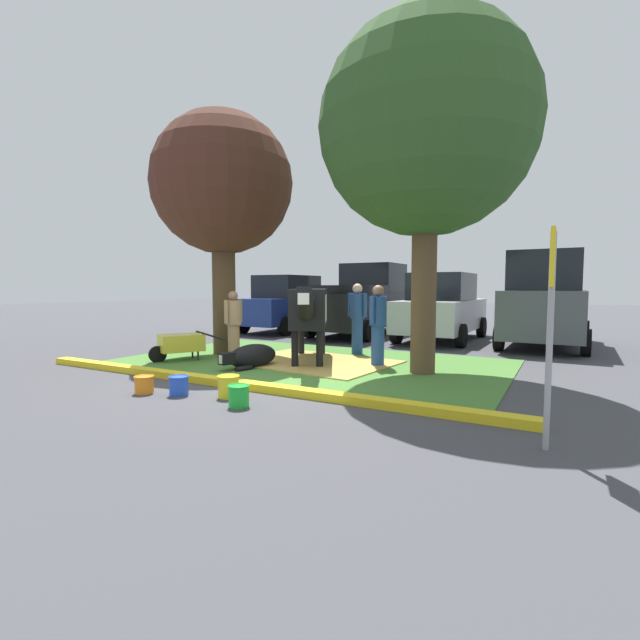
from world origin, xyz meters
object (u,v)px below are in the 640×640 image
suv_black (546,300)px  bucket_orange (144,384)px  person_visitor_near (357,316)px  pickup_truck_black (363,302)px  bucket_yellow (228,386)px  parking_sign (551,295)px  sedan_silver (442,308)px  shade_tree_left (222,186)px  wheelbarrow (180,343)px  shade_tree_right (426,129)px  sedan_blue (287,304)px  cow_holstein (309,309)px  calf_lying (251,356)px  person_handler (378,323)px  bucket_green (239,395)px  bucket_blue (179,385)px  person_visitor_far (234,323)px

suv_black → bucket_orange: bearing=-119.5°
person_visitor_near → pickup_truck_black: size_ratio=0.31×
person_visitor_near → bucket_yellow: person_visitor_near is taller
parking_sign → sedan_silver: parking_sign is taller
shade_tree_left → wheelbarrow: 3.83m
shade_tree_right → sedan_blue: 9.31m
bucket_yellow → pickup_truck_black: bearing=101.1°
cow_holstein → bucket_orange: size_ratio=9.71×
parking_sign → sedan_silver: 9.26m
wheelbarrow → parking_sign: size_ratio=0.70×
calf_lying → wheelbarrow: wheelbarrow is taller
person_handler → sedan_silver: sedan_silver is taller
shade_tree_left → suv_black: size_ratio=1.23×
calf_lying → bucket_green: size_ratio=4.43×
bucket_blue → sedan_silver: bearing=78.9°
shade_tree_right → bucket_orange: 6.46m
person_handler → bucket_green: bearing=-97.8°
cow_holstein → calf_lying: bearing=-118.0°
shade_tree_right → calf_lying: bearing=-160.8°
sedan_blue → bucket_orange: bearing=-69.8°
person_visitor_near → suv_black: size_ratio=0.36×
bucket_yellow → sedan_blue: 9.88m
parking_sign → bucket_green: parking_sign is taller
person_visitor_far → bucket_orange: bearing=-74.5°
shade_tree_left → bucket_blue: (2.17, -3.53, -3.83)m
person_visitor_far → pickup_truck_black: size_ratio=0.28×
cow_holstein → person_visitor_near: person_visitor_near is taller
shade_tree_right → bucket_orange: shade_tree_right is taller
shade_tree_left → sedan_silver: (3.90, 5.30, -3.00)m
bucket_yellow → bucket_orange: bearing=-161.9°
cow_holstein → suv_black: suv_black is taller
person_visitor_near → wheelbarrow: size_ratio=1.11×
calf_lying → pickup_truck_black: pickup_truck_black is taller
parking_sign → bucket_blue: 5.10m
calf_lying → person_visitor_far: bearing=146.2°
parking_sign → bucket_orange: bearing=-176.6°
parking_sign → sedan_blue: 12.45m
shade_tree_left → suv_black: shade_tree_left is taller
bucket_blue → bucket_green: bearing=-3.7°
bucket_blue → bucket_yellow: size_ratio=0.91×
bucket_orange → sedan_silver: 9.32m
shade_tree_right → calf_lying: 5.35m
calf_lying → person_handler: size_ratio=0.81×
shade_tree_right → bucket_blue: shade_tree_right is taller
person_visitor_near → bucket_yellow: bearing=-89.3°
parking_sign → bucket_green: 3.95m
person_visitor_near → bucket_blue: bearing=-97.9°
shade_tree_right → bucket_green: bearing=-113.7°
shade_tree_left → calf_lying: (1.76, -1.24, -3.75)m
shade_tree_right → sedan_blue: size_ratio=1.45×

